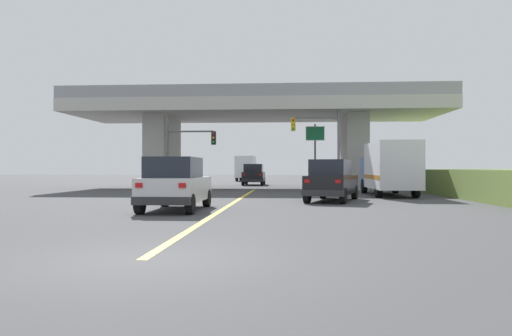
{
  "coord_description": "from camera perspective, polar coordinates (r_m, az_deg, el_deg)",
  "views": [
    {
      "loc": [
        2.55,
        -8.28,
        1.6
      ],
      "look_at": [
        0.84,
        17.38,
        1.62
      ],
      "focal_mm": 34.05,
      "sensor_mm": 36.0,
      "label": 1
    }
  ],
  "objects": [
    {
      "name": "traffic_signal_farside",
      "position": [
        35.26,
        -8.37,
        2.56
      ],
      "size": [
        3.62,
        0.36,
        5.15
      ],
      "color": "#56595E",
      "rests_on": "ground"
    },
    {
      "name": "lane_divider_stripe",
      "position": [
        22.43,
        -2.73,
        -4.13
      ],
      "size": [
        0.2,
        27.88,
        0.01
      ],
      "primitive_type": "cube",
      "color": "yellow",
      "rests_on": "ground"
    },
    {
      "name": "highway_sign",
      "position": [
        36.68,
        6.96,
        3.04
      ],
      "size": [
        1.4,
        0.17,
        4.92
      ],
      "color": "#56595E",
      "rests_on": "ground"
    },
    {
      "name": "suv_lead",
      "position": [
        18.71,
        -9.43,
        -1.84
      ],
      "size": [
        2.03,
        4.6,
        2.02
      ],
      "color": "silver",
      "rests_on": "ground"
    },
    {
      "name": "sedan_oncoming",
      "position": [
        46.67,
        -0.26,
        -0.77
      ],
      "size": [
        2.02,
        4.67,
        2.02
      ],
      "color": "black",
      "rests_on": "ground"
    },
    {
      "name": "overpass_bridge",
      "position": [
        39.52,
        0.1,
        5.38
      ],
      "size": [
        29.13,
        9.91,
        7.66
      ],
      "color": "#B7B5AD",
      "rests_on": "ground"
    },
    {
      "name": "box_truck",
      "position": [
        29.45,
        15.38,
        0.01
      ],
      "size": [
        2.33,
        7.28,
        3.09
      ],
      "color": "navy",
      "rests_on": "ground"
    },
    {
      "name": "ground",
      "position": [
        39.38,
        0.1,
        -2.38
      ],
      "size": [
        160.0,
        160.0,
        0.0
      ],
      "primitive_type": "plane",
      "color": "#424244"
    },
    {
      "name": "traffic_signal_nearside",
      "position": [
        35.24,
        7.82,
        3.47
      ],
      "size": [
        3.5,
        0.36,
        5.77
      ],
      "color": "slate",
      "rests_on": "ground"
    },
    {
      "name": "semi_truck_distant",
      "position": [
        62.6,
        -1.16,
        -0.0
      ],
      "size": [
        2.33,
        7.16,
        3.15
      ],
      "color": "silver",
      "rests_on": "ground"
    },
    {
      "name": "suv_crossing",
      "position": [
        23.95,
        8.9,
        -1.45
      ],
      "size": [
        3.09,
        5.13,
        2.02
      ],
      "rotation": [
        0.0,
        0.0,
        -0.27
      ],
      "color": "black",
      "rests_on": "ground"
    }
  ]
}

